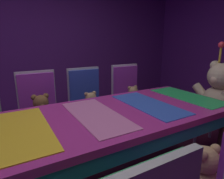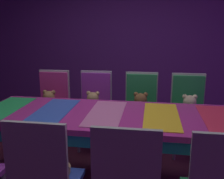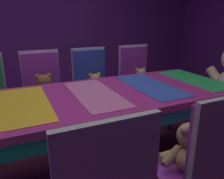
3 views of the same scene
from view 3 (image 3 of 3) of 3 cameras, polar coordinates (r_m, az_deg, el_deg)
The scene contains 12 objects.
ground_plane at distance 2.11m, azimuth -3.96°, elevation -20.54°, with size 7.90×7.90×0.00m, color #591E33.
wall_left at distance 4.20m, azimuth -17.88°, elevation 18.24°, with size 0.12×6.40×2.80m, color #59267F.
banquet_table at distance 1.78m, azimuth -4.40°, elevation -3.78°, with size 0.90×2.44×0.75m.
chair_left_1 at distance 2.54m, azimuth -17.37°, elevation 0.69°, with size 0.42×0.41×0.98m.
teddy_left_1 at distance 2.40m, azimuth -16.88°, elevation -0.33°, with size 0.26×0.33×0.31m.
chair_left_2 at distance 2.65m, azimuth -5.39°, elevation 2.16°, with size 0.42×0.41×0.98m.
teddy_left_2 at distance 2.53m, azimuth -4.30°, elevation 0.85°, with size 0.22×0.28×0.27m.
chair_left_3 at distance 2.93m, azimuth 6.05°, elevation 3.65°, with size 0.42×0.41×0.98m.
teddy_left_3 at distance 2.82m, azimuth 7.50°, elevation 2.49°, with size 0.21×0.28×0.26m.
teddy_right_1 at distance 1.13m, azimuth -5.60°, elevation -21.44°, with size 0.26×0.33×0.31m.
chair_right_2 at distance 1.31m, azimuth 23.41°, elevation -16.65°, with size 0.42×0.41×0.98m.
teddy_right_2 at distance 1.40m, azimuth 18.91°, elevation -14.29°, with size 0.25×0.32×0.30m.
Camera 3 is at (1.56, -0.57, 1.31)m, focal length 35.46 mm.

